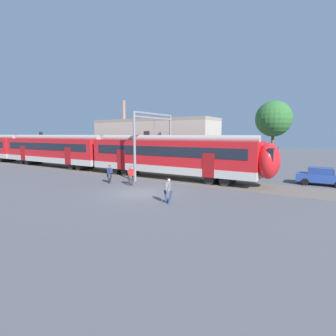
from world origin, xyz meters
The scene contains 10 objects.
ground_plane centered at (0.00, 0.00, 0.00)m, with size 160.00×160.00×0.00m, color #515156.
track_bed centered at (-12.71, 6.95, 0.01)m, with size 80.00×4.40×0.01m, color #605951.
commuter_train centered at (-19.52, 6.95, 2.25)m, with size 56.65×3.07×4.73m.
pedestrian_navy centered at (-4.65, 1.64, 0.99)m, with size 0.70×0.53×1.67m.
pedestrian_red centered at (-2.43, 1.97, 0.99)m, with size 0.54×0.69×1.67m.
pedestrian_grey centered at (3.46, -1.43, 0.96)m, with size 0.71×0.52×1.67m.
parked_car_blue centered at (11.56, 10.78, 0.78)m, with size 4.03×1.81×1.54m.
catenary_gantry centered at (-3.45, 6.95, 4.31)m, with size 0.24×6.64×6.53m.
background_building centered at (-8.44, 13.96, 3.21)m, with size 17.33×5.00×9.20m.
street_tree_right centered at (6.54, 15.50, 6.06)m, with size 3.90×3.90×8.04m.
Camera 1 is at (12.06, -15.29, 4.39)m, focal length 28.00 mm.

